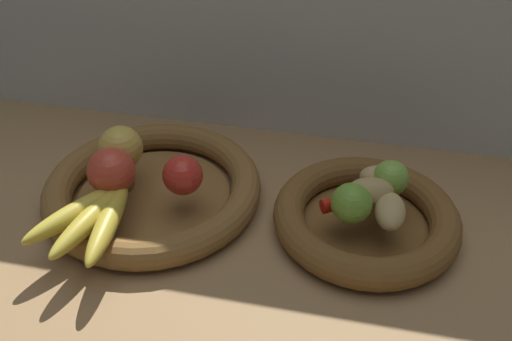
# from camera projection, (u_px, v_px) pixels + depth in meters

# --- Properties ---
(ground_plane) EXTENTS (1.40, 0.90, 0.03)m
(ground_plane) POSITION_uv_depth(u_px,v_px,m) (263.00, 232.00, 0.92)
(ground_plane) COLOR #9E774C
(fruit_bowl_left) EXTENTS (0.37, 0.37, 0.05)m
(fruit_bowl_left) POSITION_uv_depth(u_px,v_px,m) (153.00, 189.00, 0.95)
(fruit_bowl_left) COLOR brown
(fruit_bowl_left) RESTS_ON ground_plane
(fruit_bowl_right) EXTENTS (0.30, 0.30, 0.05)m
(fruit_bowl_right) POSITION_uv_depth(u_px,v_px,m) (366.00, 218.00, 0.89)
(fruit_bowl_right) COLOR brown
(fruit_bowl_right) RESTS_ON ground_plane
(apple_red_front) EXTENTS (0.08, 0.08, 0.08)m
(apple_red_front) POSITION_uv_depth(u_px,v_px,m) (111.00, 171.00, 0.88)
(apple_red_front) COLOR #CC422D
(apple_red_front) RESTS_ON fruit_bowl_left
(apple_red_right) EXTENTS (0.07, 0.07, 0.07)m
(apple_red_right) POSITION_uv_depth(u_px,v_px,m) (184.00, 173.00, 0.89)
(apple_red_right) COLOR red
(apple_red_right) RESTS_ON fruit_bowl_left
(apple_golden_left) EXTENTS (0.08, 0.08, 0.08)m
(apple_golden_left) POSITION_uv_depth(u_px,v_px,m) (121.00, 148.00, 0.94)
(apple_golden_left) COLOR gold
(apple_golden_left) RESTS_ON fruit_bowl_left
(banana_bunch_front) EXTENTS (0.14, 0.20, 0.03)m
(banana_bunch_front) POSITION_uv_depth(u_px,v_px,m) (93.00, 216.00, 0.83)
(banana_bunch_front) COLOR gold
(banana_bunch_front) RESTS_ON fruit_bowl_left
(potato_small) EXTENTS (0.05, 0.08, 0.04)m
(potato_small) POSITION_uv_depth(u_px,v_px,m) (390.00, 211.00, 0.83)
(potato_small) COLOR tan
(potato_small) RESTS_ON fruit_bowl_right
(potato_large) EXTENTS (0.09, 0.07, 0.05)m
(potato_large) POSITION_uv_depth(u_px,v_px,m) (370.00, 193.00, 0.86)
(potato_large) COLOR tan
(potato_large) RESTS_ON fruit_bowl_right
(potato_back) EXTENTS (0.08, 0.05, 0.04)m
(potato_back) POSITION_uv_depth(u_px,v_px,m) (383.00, 179.00, 0.90)
(potato_back) COLOR tan
(potato_back) RESTS_ON fruit_bowl_right
(lime_near) EXTENTS (0.06, 0.06, 0.06)m
(lime_near) POSITION_uv_depth(u_px,v_px,m) (351.00, 203.00, 0.83)
(lime_near) COLOR #6B9E33
(lime_near) RESTS_ON fruit_bowl_right
(lime_far) EXTENTS (0.06, 0.06, 0.06)m
(lime_far) POSITION_uv_depth(u_px,v_px,m) (391.00, 178.00, 0.89)
(lime_far) COLOR #7AAD3D
(lime_far) RESTS_ON fruit_bowl_right
(chili_pepper) EXTENTS (0.14, 0.09, 0.02)m
(chili_pepper) POSITION_uv_depth(u_px,v_px,m) (366.00, 198.00, 0.87)
(chili_pepper) COLOR red
(chili_pepper) RESTS_ON fruit_bowl_right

